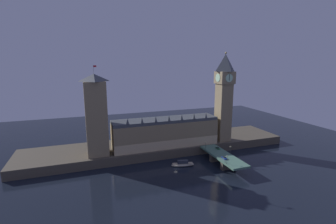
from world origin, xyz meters
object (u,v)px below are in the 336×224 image
at_px(car_southbound_trail, 218,148).
at_px(street_lamp_near, 227,159).
at_px(clock_tower, 224,95).
at_px(victoria_tower, 96,115).
at_px(pedestrian_near_rail, 225,161).
at_px(boat_upstream, 183,164).
at_px(street_lamp_mid, 230,149).
at_px(street_lamp_far, 206,144).
at_px(car_northbound_trail, 224,158).

distance_m(car_southbound_trail, street_lamp_near, 28.51).
bearing_deg(clock_tower, car_southbound_trail, -129.10).
relative_size(victoria_tower, pedestrian_near_rail, 35.30).
distance_m(victoria_tower, pedestrian_near_rail, 95.81).
distance_m(victoria_tower, boat_upstream, 71.60).
distance_m(car_southbound_trail, street_lamp_mid, 12.91).
relative_size(street_lamp_far, boat_upstream, 0.36).
bearing_deg(boat_upstream, street_lamp_mid, -11.47).
height_order(car_southbound_trail, pedestrian_near_rail, pedestrian_near_rail).
relative_size(car_southbound_trail, pedestrian_near_rail, 2.27).
xyz_separation_m(street_lamp_near, street_lamp_far, (0.00, 29.44, 0.15)).
bearing_deg(street_lamp_near, boat_upstream, 135.69).
height_order(clock_tower, street_lamp_near, clock_tower).
height_order(clock_tower, victoria_tower, clock_tower).
height_order(street_lamp_near, street_lamp_mid, street_lamp_mid).
relative_size(car_northbound_trail, street_lamp_near, 0.77).
distance_m(car_northbound_trail, street_lamp_far, 21.76).
bearing_deg(boat_upstream, street_lamp_near, -44.31).
bearing_deg(victoria_tower, clock_tower, -1.07).
bearing_deg(street_lamp_far, car_northbound_trail, -81.04).
bearing_deg(victoria_tower, boat_upstream, -25.42).
distance_m(clock_tower, street_lamp_far, 46.69).
distance_m(pedestrian_near_rail, street_lamp_mid, 17.38).
distance_m(street_lamp_near, street_lamp_far, 29.44).
bearing_deg(car_northbound_trail, street_lamp_near, -112.24).
xyz_separation_m(car_northbound_trail, street_lamp_far, (-3.35, 21.25, 3.27)).
distance_m(clock_tower, street_lamp_mid, 49.32).
xyz_separation_m(clock_tower, street_lamp_near, (-25.44, -46.72, -35.28)).
distance_m(car_southbound_trail, pedestrian_near_rail, 25.70).
distance_m(clock_tower, street_lamp_near, 63.83).
distance_m(clock_tower, pedestrian_near_rail, 63.37).
height_order(street_lamp_far, boat_upstream, street_lamp_far).
height_order(car_northbound_trail, car_southbound_trail, car_southbound_trail).
bearing_deg(pedestrian_near_rail, car_northbound_trail, 61.91).
bearing_deg(car_southbound_trail, victoria_tower, 166.06).
distance_m(car_northbound_trail, car_southbound_trail, 19.51).
height_order(car_southbound_trail, boat_upstream, car_southbound_trail).
distance_m(pedestrian_near_rail, street_lamp_far, 26.94).
distance_m(street_lamp_far, boat_upstream, 25.53).
bearing_deg(street_lamp_mid, street_lamp_far, 130.56).
height_order(car_southbound_trail, street_lamp_mid, street_lamp_mid).
bearing_deg(victoria_tower, car_northbound_trail, -26.22).
relative_size(car_southbound_trail, street_lamp_near, 0.70).
relative_size(victoria_tower, car_northbound_trail, 14.00).
bearing_deg(victoria_tower, street_lamp_near, -31.68).
xyz_separation_m(pedestrian_near_rail, street_lamp_far, (-0.40, 26.78, 2.93)).
bearing_deg(clock_tower, victoria_tower, 178.93).
distance_m(victoria_tower, car_northbound_trail, 95.90).
relative_size(car_southbound_trail, street_lamp_far, 0.67).
height_order(clock_tower, car_northbound_trail, clock_tower).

